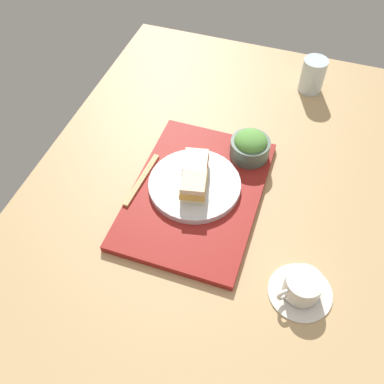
{
  "coord_description": "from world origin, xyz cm",
  "views": [
    {
      "loc": [
        65.74,
        14.96,
        87.52
      ],
      "look_at": [
        3.57,
        -6.06,
        5.0
      ],
      "focal_mm": 40.81,
      "sensor_mm": 36.0,
      "label": 1
    }
  ],
  "objects_px": {
    "chopsticks_pair": "(142,179)",
    "drinking_glass": "(313,75)",
    "sandwich_plate": "(195,185)",
    "salad_bowl": "(250,146)",
    "coffee_cup": "(302,288)",
    "sandwich_far": "(194,186)",
    "sandwich_near": "(196,166)"
  },
  "relations": [
    {
      "from": "chopsticks_pair",
      "to": "drinking_glass",
      "type": "distance_m",
      "value": 0.63
    },
    {
      "from": "sandwich_plate",
      "to": "salad_bowl",
      "type": "relative_size",
      "value": 2.22
    },
    {
      "from": "chopsticks_pair",
      "to": "coffee_cup",
      "type": "relative_size",
      "value": 1.31
    },
    {
      "from": "chopsticks_pair",
      "to": "coffee_cup",
      "type": "xyz_separation_m",
      "value": [
        0.17,
        0.44,
        0.0
      ]
    },
    {
      "from": "drinking_glass",
      "to": "sandwich_plate",
      "type": "bearing_deg",
      "value": -22.68
    },
    {
      "from": "salad_bowl",
      "to": "sandwich_far",
      "type": "bearing_deg",
      "value": -27.61
    },
    {
      "from": "sandwich_plate",
      "to": "chopsticks_pair",
      "type": "distance_m",
      "value": 0.14
    },
    {
      "from": "sandwich_plate",
      "to": "salad_bowl",
      "type": "xyz_separation_m",
      "value": [
        -0.15,
        0.1,
        0.03
      ]
    },
    {
      "from": "salad_bowl",
      "to": "chopsticks_pair",
      "type": "xyz_separation_m",
      "value": [
        0.17,
        -0.24,
        -0.03
      ]
    },
    {
      "from": "sandwich_far",
      "to": "coffee_cup",
      "type": "xyz_separation_m",
      "value": [
        0.16,
        0.3,
        -0.04
      ]
    },
    {
      "from": "salad_bowl",
      "to": "coffee_cup",
      "type": "xyz_separation_m",
      "value": [
        0.35,
        0.2,
        -0.03
      ]
    },
    {
      "from": "chopsticks_pair",
      "to": "sandwich_plate",
      "type": "bearing_deg",
      "value": 99.6
    },
    {
      "from": "sandwich_far",
      "to": "coffee_cup",
      "type": "height_order",
      "value": "sandwich_far"
    },
    {
      "from": "sandwich_far",
      "to": "coffee_cup",
      "type": "bearing_deg",
      "value": 61.32
    },
    {
      "from": "sandwich_near",
      "to": "chopsticks_pair",
      "type": "relative_size",
      "value": 0.49
    },
    {
      "from": "salad_bowl",
      "to": "chopsticks_pair",
      "type": "distance_m",
      "value": 0.3
    },
    {
      "from": "chopsticks_pair",
      "to": "sandwich_near",
      "type": "bearing_deg",
      "value": 113.14
    },
    {
      "from": "sandwich_far",
      "to": "sandwich_plate",
      "type": "bearing_deg",
      "value": -165.92
    },
    {
      "from": "sandwich_far",
      "to": "drinking_glass",
      "type": "bearing_deg",
      "value": 159.26
    },
    {
      "from": "sandwich_plate",
      "to": "sandwich_far",
      "type": "relative_size",
      "value": 2.59
    },
    {
      "from": "chopsticks_pair",
      "to": "salad_bowl",
      "type": "bearing_deg",
      "value": 126.11
    },
    {
      "from": "sandwich_near",
      "to": "chopsticks_pair",
      "type": "height_order",
      "value": "sandwich_near"
    },
    {
      "from": "sandwich_plate",
      "to": "sandwich_near",
      "type": "height_order",
      "value": "sandwich_near"
    },
    {
      "from": "sandwich_near",
      "to": "salad_bowl",
      "type": "bearing_deg",
      "value": 137.06
    },
    {
      "from": "salad_bowl",
      "to": "drinking_glass",
      "type": "height_order",
      "value": "drinking_glass"
    },
    {
      "from": "sandwich_plate",
      "to": "sandwich_near",
      "type": "xyz_separation_m",
      "value": [
        -0.03,
        -0.01,
        0.03
      ]
    },
    {
      "from": "sandwich_far",
      "to": "drinking_glass",
      "type": "xyz_separation_m",
      "value": [
        -0.54,
        0.2,
        -0.01
      ]
    },
    {
      "from": "sandwich_plate",
      "to": "coffee_cup",
      "type": "bearing_deg",
      "value": 57.53
    },
    {
      "from": "salad_bowl",
      "to": "coffee_cup",
      "type": "bearing_deg",
      "value": 30.22
    },
    {
      "from": "sandwich_plate",
      "to": "coffee_cup",
      "type": "relative_size",
      "value": 1.67
    },
    {
      "from": "sandwich_plate",
      "to": "drinking_glass",
      "type": "distance_m",
      "value": 0.55
    },
    {
      "from": "sandwich_near",
      "to": "drinking_glass",
      "type": "distance_m",
      "value": 0.52
    }
  ]
}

